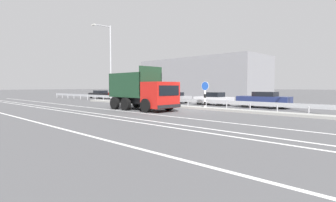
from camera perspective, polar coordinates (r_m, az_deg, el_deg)
The scene contains 17 objects.
ground_plane at distance 21.44m, azimuth 3.76°, elevation -2.04°, with size 320.00×320.00×0.00m, color #4C4C4F.
lane_strip_0 at distance 20.83m, azimuth -9.49°, elevation -2.22°, with size 63.79×0.16×0.01m, color silver.
lane_strip_1 at distance 19.50m, azimuth -15.22°, elevation -2.66°, with size 63.79×0.16×0.01m, color silver.
lane_strip_2 at distance 19.06m, azimuth -17.55°, elevation -2.83°, with size 63.79×0.16×0.01m, color silver.
lane_strip_3 at distance 17.59m, azimuth -28.51°, elevation -3.56°, with size 63.79×0.16×0.01m, color silver.
median_island at distance 22.90m, azimuth 6.81°, elevation -1.49°, with size 35.08×1.10×0.18m, color gray.
median_guardrail at distance 23.68m, azimuth 8.30°, elevation -0.18°, with size 63.79×0.09×0.78m.
dump_truck at distance 21.30m, azimuth -4.43°, elevation 1.26°, with size 6.43×2.74×3.55m.
median_road_sign at distance 22.47m, azimuth 8.06°, elevation 1.40°, with size 0.77×0.16×2.37m.
street_lamp_0 at distance 32.94m, azimuth -12.65°, elevation 8.70°, with size 0.71×2.41×9.29m.
parked_car_0 at distance 44.15m, azimuth -14.57°, elevation 1.44°, with size 4.19×1.98×1.30m.
parked_car_1 at distance 39.94m, azimuth -10.16°, elevation 1.48°, with size 4.27×1.83×1.61m.
parked_car_2 at distance 35.42m, azimuth -5.83°, elevation 1.27°, with size 3.97×2.08×1.55m.
parked_car_3 at distance 31.31m, azimuth 1.20°, elevation 0.83°, with size 4.29×2.01×1.26m.
parked_car_4 at distance 27.70m, azimuth 9.92°, elevation 0.53°, with size 3.99×1.94×1.35m.
parked_car_5 at distance 25.35m, azimuth 20.15°, elevation 0.30°, with size 4.69×2.18×1.47m.
background_building_0 at distance 43.25m, azimuth 7.30°, elevation 4.80°, with size 20.49×8.49×6.35m, color gray.
Camera 1 is at (13.81, -16.29, 1.96)m, focal length 28.00 mm.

